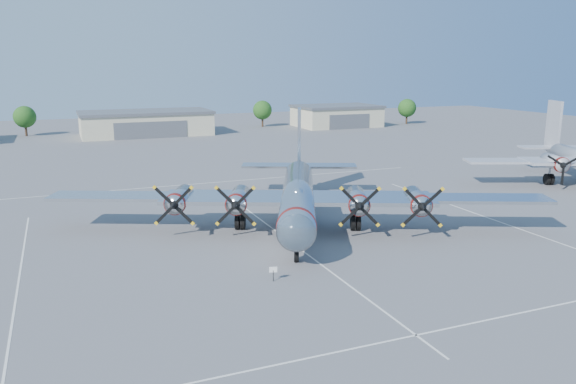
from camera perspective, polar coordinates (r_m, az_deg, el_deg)
name	(u,v)px	position (r m, az deg, el deg)	size (l,w,h in m)	color
ground	(279,233)	(52.81, -0.92, -4.22)	(260.00, 260.00, 0.00)	#575759
parking_lines	(286,238)	(51.25, -0.21, -4.75)	(60.00, 50.08, 0.01)	silver
hangar_center	(146,123)	(130.92, -14.24, 6.83)	(28.60, 14.60, 5.40)	beige
hangar_east	(336,116)	(145.63, 4.94, 7.74)	(20.60, 14.60, 5.40)	beige
tree_west	(25,117)	(137.65, -25.18, 6.92)	(4.80, 4.80, 6.64)	#382619
tree_east	(262,110)	(143.87, -2.62, 8.31)	(4.80, 4.80, 6.64)	#382619
tree_far_east	(407,108)	(154.03, 12.00, 8.35)	(4.80, 4.80, 6.64)	#382619
main_bomber_b29	(298,224)	(55.89, 1.01, -3.26)	(46.93, 32.10, 10.38)	silver
info_placard	(273,271)	(41.26, -1.51, -8.04)	(0.57, 0.20, 1.11)	black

